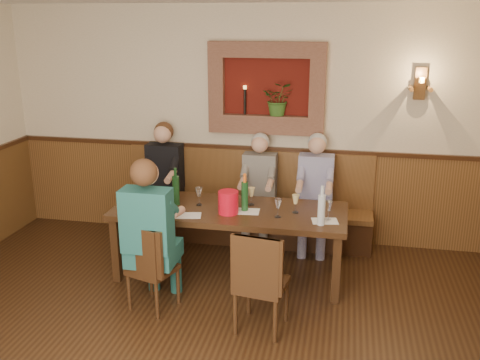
{
  "coord_description": "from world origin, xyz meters",
  "views": [
    {
      "loc": [
        1.13,
        -3.22,
        2.65
      ],
      "look_at": [
        0.1,
        1.9,
        1.05
      ],
      "focal_mm": 40.0,
      "sensor_mm": 36.0,
      "label": 1
    }
  ],
  "objects_px": {
    "person_bench_right": "(314,203)",
    "wine_bottle_green_b": "(176,190)",
    "chair_near_left": "(152,283)",
    "dining_table": "(230,215)",
    "water_bottle": "(322,209)",
    "wine_bottle_green_a": "(245,196)",
    "spittoon_bucket": "(228,202)",
    "chair_near_right": "(261,301)",
    "person_bench_left": "(163,192)",
    "bench": "(246,215)",
    "person_chair_front": "(152,246)",
    "person_bench_mid": "(258,201)"
  },
  "relations": [
    {
      "from": "chair_near_right",
      "to": "wine_bottle_green_a",
      "type": "distance_m",
      "value": 1.18
    },
    {
      "from": "wine_bottle_green_a",
      "to": "water_bottle",
      "type": "relative_size",
      "value": 1.02
    },
    {
      "from": "chair_near_left",
      "to": "person_bench_mid",
      "type": "bearing_deg",
      "value": 84.17
    },
    {
      "from": "dining_table",
      "to": "water_bottle",
      "type": "bearing_deg",
      "value": -15.48
    },
    {
      "from": "chair_near_right",
      "to": "person_bench_mid",
      "type": "distance_m",
      "value": 1.86
    },
    {
      "from": "dining_table",
      "to": "wine_bottle_green_b",
      "type": "relative_size",
      "value": 6.03
    },
    {
      "from": "person_bench_left",
      "to": "spittoon_bucket",
      "type": "xyz_separation_m",
      "value": [
        1.03,
        -0.97,
        0.27
      ]
    },
    {
      "from": "person_bench_mid",
      "to": "wine_bottle_green_b",
      "type": "bearing_deg",
      "value": -132.13
    },
    {
      "from": "person_bench_mid",
      "to": "person_bench_right",
      "type": "height_order",
      "value": "person_bench_right"
    },
    {
      "from": "chair_near_left",
      "to": "wine_bottle_green_b",
      "type": "relative_size",
      "value": 2.17
    },
    {
      "from": "spittoon_bucket",
      "to": "wine_bottle_green_b",
      "type": "relative_size",
      "value": 0.58
    },
    {
      "from": "water_bottle",
      "to": "bench",
      "type": "bearing_deg",
      "value": 128.22
    },
    {
      "from": "chair_near_left",
      "to": "person_bench_left",
      "type": "xyz_separation_m",
      "value": [
        -0.44,
        1.64,
        0.35
      ]
    },
    {
      "from": "person_bench_right",
      "to": "wine_bottle_green_b",
      "type": "distance_m",
      "value": 1.66
    },
    {
      "from": "chair_near_left",
      "to": "chair_near_right",
      "type": "distance_m",
      "value": 1.07
    },
    {
      "from": "chair_near_left",
      "to": "water_bottle",
      "type": "xyz_separation_m",
      "value": [
        1.52,
        0.54,
        0.66
      ]
    },
    {
      "from": "chair_near_left",
      "to": "wine_bottle_green_a",
      "type": "distance_m",
      "value": 1.26
    },
    {
      "from": "bench",
      "to": "person_bench_right",
      "type": "xyz_separation_m",
      "value": [
        0.82,
        -0.1,
        0.24
      ]
    },
    {
      "from": "chair_near_left",
      "to": "person_bench_left",
      "type": "height_order",
      "value": "person_bench_left"
    },
    {
      "from": "dining_table",
      "to": "water_bottle",
      "type": "height_order",
      "value": "water_bottle"
    },
    {
      "from": "person_bench_mid",
      "to": "person_bench_left",
      "type": "bearing_deg",
      "value": -179.87
    },
    {
      "from": "person_bench_right",
      "to": "spittoon_bucket",
      "type": "distance_m",
      "value": 1.3
    },
    {
      "from": "bench",
      "to": "person_chair_front",
      "type": "xyz_separation_m",
      "value": [
        -0.56,
        -1.72,
        0.29
      ]
    },
    {
      "from": "person_bench_left",
      "to": "person_bench_right",
      "type": "relative_size",
      "value": 1.04
    },
    {
      "from": "chair_near_right",
      "to": "person_bench_right",
      "type": "height_order",
      "value": "person_bench_right"
    },
    {
      "from": "person_bench_left",
      "to": "person_bench_right",
      "type": "distance_m",
      "value": 1.84
    },
    {
      "from": "chair_near_left",
      "to": "person_bench_right",
      "type": "bearing_deg",
      "value": 67.96
    },
    {
      "from": "wine_bottle_green_a",
      "to": "bench",
      "type": "bearing_deg",
      "value": 99.61
    },
    {
      "from": "dining_table",
      "to": "person_bench_right",
      "type": "distance_m",
      "value": 1.18
    },
    {
      "from": "dining_table",
      "to": "wine_bottle_green_b",
      "type": "height_order",
      "value": "wine_bottle_green_b"
    },
    {
      "from": "chair_near_left",
      "to": "person_bench_right",
      "type": "xyz_separation_m",
      "value": [
        1.39,
        1.65,
        0.32
      ]
    },
    {
      "from": "person_bench_mid",
      "to": "spittoon_bucket",
      "type": "height_order",
      "value": "person_bench_mid"
    },
    {
      "from": "bench",
      "to": "spittoon_bucket",
      "type": "height_order",
      "value": "bench"
    },
    {
      "from": "bench",
      "to": "chair_near_left",
      "type": "relative_size",
      "value": 3.47
    },
    {
      "from": "wine_bottle_green_a",
      "to": "dining_table",
      "type": "bearing_deg",
      "value": 171.54
    },
    {
      "from": "dining_table",
      "to": "wine_bottle_green_b",
      "type": "distance_m",
      "value": 0.63
    },
    {
      "from": "wine_bottle_green_b",
      "to": "water_bottle",
      "type": "relative_size",
      "value": 1.03
    },
    {
      "from": "chair_near_right",
      "to": "person_bench_right",
      "type": "bearing_deg",
      "value": 87.92
    },
    {
      "from": "person_bench_mid",
      "to": "person_chair_front",
      "type": "distance_m",
      "value": 1.77
    },
    {
      "from": "person_bench_left",
      "to": "wine_bottle_green_b",
      "type": "xyz_separation_m",
      "value": [
        0.44,
        -0.82,
        0.32
      ]
    },
    {
      "from": "chair_near_right",
      "to": "person_bench_left",
      "type": "xyz_separation_m",
      "value": [
        -1.5,
        1.8,
        0.32
      ]
    },
    {
      "from": "dining_table",
      "to": "water_bottle",
      "type": "xyz_separation_m",
      "value": [
        0.95,
        -0.26,
        0.23
      ]
    },
    {
      "from": "person_bench_left",
      "to": "wine_bottle_green_b",
      "type": "distance_m",
      "value": 0.98
    },
    {
      "from": "person_bench_left",
      "to": "person_bench_mid",
      "type": "bearing_deg",
      "value": 0.13
    },
    {
      "from": "person_bench_left",
      "to": "dining_table",
      "type": "bearing_deg",
      "value": -39.51
    },
    {
      "from": "person_bench_left",
      "to": "person_chair_front",
      "type": "xyz_separation_m",
      "value": [
        0.45,
        -1.61,
        0.02
      ]
    },
    {
      "from": "person_bench_right",
      "to": "wine_bottle_green_b",
      "type": "height_order",
      "value": "person_bench_right"
    },
    {
      "from": "bench",
      "to": "person_bench_mid",
      "type": "bearing_deg",
      "value": -32.21
    },
    {
      "from": "person_bench_mid",
      "to": "water_bottle",
      "type": "relative_size",
      "value": 3.53
    },
    {
      "from": "chair_near_right",
      "to": "person_chair_front",
      "type": "height_order",
      "value": "person_chair_front"
    }
  ]
}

